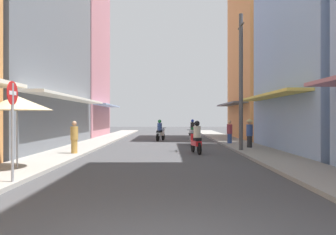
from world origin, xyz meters
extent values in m
plane|color=#424244|center=(0.00, 16.08, 0.00)|extent=(88.35, 88.35, 0.00)
cube|color=#9E9991|center=(-4.63, 16.08, 0.06)|extent=(2.13, 48.16, 0.12)
cube|color=gray|center=(4.63, 16.08, 0.06)|extent=(2.13, 48.16, 0.12)
cube|color=slate|center=(-8.70, 15.44, 7.03)|extent=(6.00, 13.67, 14.06)
cube|color=silver|center=(-5.20, 15.44, 2.80)|extent=(1.10, 12.30, 0.12)
cube|color=#B7727F|center=(-8.70, 26.93, 8.66)|extent=(6.00, 8.69, 17.31)
cube|color=#8CA5CC|center=(-5.20, 26.93, 2.80)|extent=(1.10, 7.82, 0.12)
cube|color=#EFD159|center=(5.20, 13.20, 2.80)|extent=(1.10, 8.90, 0.12)
cube|color=#D88C4C|center=(8.70, 23.58, 8.14)|extent=(6.00, 8.96, 16.28)
cube|color=slate|center=(5.20, 23.58, 2.80)|extent=(1.10, 8.06, 0.12)
cylinder|color=black|center=(1.70, 18.04, 0.28)|extent=(0.12, 0.56, 0.56)
cylinder|color=black|center=(1.60, 16.79, 0.28)|extent=(0.12, 0.56, 0.56)
cube|color=#B2B2B7|center=(1.65, 17.37, 0.50)|extent=(0.35, 1.02, 0.24)
cube|color=black|center=(1.63, 17.17, 0.70)|extent=(0.32, 0.58, 0.14)
cylinder|color=#B2B2B7|center=(1.69, 17.91, 0.70)|extent=(0.28, 0.28, 0.45)
cylinder|color=black|center=(1.69, 17.91, 0.95)|extent=(0.55, 0.07, 0.03)
cylinder|color=black|center=(2.20, 24.07, 0.28)|extent=(0.10, 0.56, 0.56)
cylinder|color=black|center=(2.26, 25.32, 0.28)|extent=(0.10, 0.56, 0.56)
cube|color=#197233|center=(2.23, 24.75, 0.50)|extent=(0.32, 1.01, 0.24)
cube|color=black|center=(2.24, 24.95, 0.70)|extent=(0.30, 0.57, 0.14)
cylinder|color=#197233|center=(2.21, 24.20, 0.70)|extent=(0.28, 0.28, 0.45)
cylinder|color=black|center=(2.21, 24.20, 0.95)|extent=(0.55, 0.05, 0.03)
cylinder|color=#262628|center=(2.24, 24.90, 1.05)|extent=(0.34, 0.34, 0.55)
sphere|color=#1E38B7|center=(2.24, 24.90, 1.45)|extent=(0.26, 0.26, 0.26)
cylinder|color=black|center=(1.43, 13.10, 0.28)|extent=(0.18, 0.57, 0.56)
cylinder|color=black|center=(1.65, 11.87, 0.28)|extent=(0.18, 0.57, 0.56)
cube|color=red|center=(1.55, 12.44, 0.50)|extent=(0.45, 1.03, 0.24)
cube|color=black|center=(1.58, 12.24, 0.70)|extent=(0.37, 0.60, 0.14)
cylinder|color=red|center=(1.45, 12.98, 0.70)|extent=(0.28, 0.28, 0.45)
cylinder|color=black|center=(1.45, 12.98, 0.95)|extent=(0.55, 0.13, 0.03)
cylinder|color=beige|center=(1.57, 12.29, 1.05)|extent=(0.34, 0.34, 0.55)
sphere|color=black|center=(1.57, 12.29, 1.45)|extent=(0.26, 0.26, 0.26)
cylinder|color=black|center=(-0.17, 22.28, 0.28)|extent=(0.25, 0.56, 0.56)
cylinder|color=black|center=(-0.55, 21.09, 0.28)|extent=(0.25, 0.56, 0.56)
cube|color=silver|center=(-0.38, 21.64, 0.50)|extent=(0.57, 1.04, 0.24)
cube|color=black|center=(-0.44, 21.45, 0.70)|extent=(0.44, 0.62, 0.14)
cylinder|color=silver|center=(-0.21, 22.16, 0.70)|extent=(0.28, 0.28, 0.45)
cylinder|color=black|center=(-0.21, 22.16, 0.95)|extent=(0.53, 0.20, 0.03)
cylinder|color=#334C8C|center=(-0.42, 21.50, 1.05)|extent=(0.34, 0.34, 0.55)
sphere|color=#197233|center=(-0.42, 21.50, 1.45)|extent=(0.26, 0.26, 0.26)
cylinder|color=#334C8C|center=(4.05, 17.55, 0.36)|extent=(0.28, 0.28, 0.71)
cylinder|color=#99333F|center=(4.05, 17.55, 1.01)|extent=(0.34, 0.34, 0.60)
sphere|color=tan|center=(4.05, 17.55, 1.45)|extent=(0.22, 0.22, 0.22)
cylinder|color=#BF8C3F|center=(-4.03, 11.41, 0.36)|extent=(0.28, 0.28, 0.72)
cylinder|color=#BF8C3F|center=(-4.03, 11.41, 1.02)|extent=(0.34, 0.34, 0.61)
sphere|color=tan|center=(-4.03, 11.41, 1.47)|extent=(0.22, 0.22, 0.22)
cylinder|color=#262628|center=(4.58, 14.48, 0.37)|extent=(0.28, 0.28, 0.74)
cylinder|color=#334C8C|center=(4.58, 14.48, 1.05)|extent=(0.34, 0.34, 0.62)
sphere|color=tan|center=(4.58, 14.48, 1.50)|extent=(0.22, 0.22, 0.22)
cone|color=#D1B77A|center=(4.58, 14.48, 1.60)|extent=(0.44, 0.44, 0.16)
cylinder|color=#99999E|center=(-4.60, 6.74, 1.12)|extent=(0.05, 0.05, 2.24)
cone|color=beige|center=(-4.60, 6.74, 2.19)|extent=(2.20, 2.20, 0.45)
cylinder|color=#4C4C4F|center=(3.82, 13.03, 3.44)|extent=(0.20, 0.20, 6.88)
cylinder|color=#3F382D|center=(3.82, 13.03, 6.28)|extent=(0.08, 1.20, 0.08)
cylinder|color=gray|center=(-3.72, 4.41, 1.30)|extent=(0.07, 0.07, 2.60)
cylinder|color=red|center=(-3.72, 4.41, 2.35)|extent=(0.02, 0.60, 0.60)
cube|color=white|center=(-3.72, 4.41, 2.35)|extent=(0.03, 0.40, 0.10)
camera|label=1|loc=(0.19, -4.42, 1.74)|focal=37.61mm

